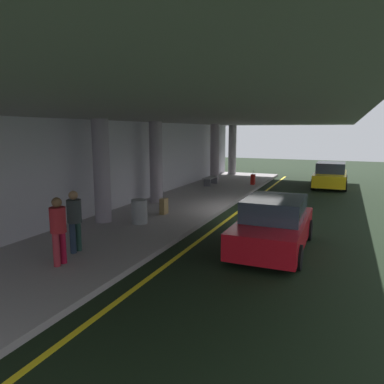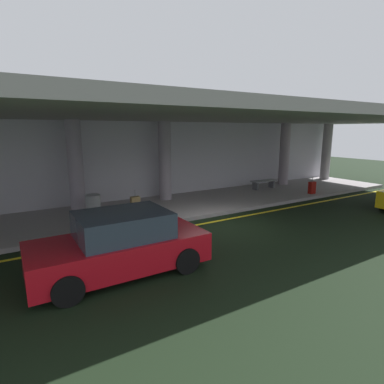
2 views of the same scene
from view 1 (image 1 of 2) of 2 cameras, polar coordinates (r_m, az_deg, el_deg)
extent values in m
plane|color=black|center=(15.28, 8.84, -3.30)|extent=(60.00, 60.00, 0.00)
cube|color=gray|center=(16.27, -1.80, -2.12)|extent=(26.00, 4.20, 0.15)
cube|color=yellow|center=(15.39, 7.20, -3.15)|extent=(26.00, 0.14, 0.01)
cylinder|color=gray|center=(13.19, -14.05, 3.18)|extent=(0.59, 0.59, 3.65)
cylinder|color=gray|center=(16.54, -5.70, 4.69)|extent=(0.59, 0.59, 3.65)
cylinder|color=gray|center=(23.85, 3.59, 6.23)|extent=(0.59, 0.59, 3.65)
cylinder|color=gray|center=(27.65, 6.37, 6.66)|extent=(0.59, 0.59, 3.65)
cube|color=gray|center=(15.74, -0.18, 11.68)|extent=(28.00, 13.20, 0.30)
cube|color=#B5B2BE|center=(17.06, -8.73, 4.52)|extent=(26.00, 0.30, 3.80)
cube|color=#B20F1A|center=(10.72, 12.67, -5.98)|extent=(4.10, 1.80, 0.70)
cube|color=#2D3847|center=(10.66, 12.90, -2.48)|extent=(2.10, 1.60, 0.60)
cylinder|color=black|center=(12.22, 9.85, -5.07)|extent=(0.64, 0.22, 0.64)
cylinder|color=black|center=(11.97, 17.84, -5.71)|extent=(0.64, 0.22, 0.64)
cylinder|color=black|center=(9.71, 6.16, -8.87)|extent=(0.64, 0.22, 0.64)
cylinder|color=black|center=(9.40, 16.27, -9.86)|extent=(0.64, 0.22, 0.64)
cube|color=yellow|center=(23.39, 20.93, 2.04)|extent=(4.10, 1.80, 0.70)
cube|color=#2D3847|center=(23.42, 21.04, 3.64)|extent=(2.10, 1.60, 0.60)
cylinder|color=black|center=(24.79, 19.07, 2.01)|extent=(0.64, 0.22, 0.64)
cylinder|color=black|center=(24.74, 22.99, 1.75)|extent=(0.64, 0.22, 0.64)
cylinder|color=black|center=(22.12, 18.56, 1.17)|extent=(0.64, 0.22, 0.64)
cylinder|color=black|center=(22.07, 22.96, 0.88)|extent=(0.64, 0.22, 0.64)
cylinder|color=#1B273A|center=(10.23, -18.29, -6.95)|extent=(0.16, 0.16, 0.82)
cylinder|color=#1A342D|center=(10.39, -17.49, -6.65)|extent=(0.16, 0.16, 0.82)
cylinder|color=#272E2F|center=(10.13, -18.10, -2.89)|extent=(0.38, 0.38, 0.62)
sphere|color=#8C6647|center=(10.05, -18.23, -0.49)|extent=(0.24, 0.24, 0.24)
cylinder|color=maroon|center=(9.40, -20.61, -8.55)|extent=(0.16, 0.16, 0.82)
cylinder|color=maroon|center=(9.55, -19.70, -8.21)|extent=(0.16, 0.16, 0.82)
cylinder|color=maroon|center=(9.28, -20.41, -4.15)|extent=(0.38, 0.38, 0.62)
sphere|color=brown|center=(9.19, -20.56, -1.54)|extent=(0.24, 0.24, 0.24)
cube|color=maroon|center=(22.32, 9.59, 1.97)|extent=(0.36, 0.22, 0.62)
cylinder|color=slate|center=(22.26, 9.62, 3.12)|extent=(0.02, 0.02, 0.28)
cube|color=#997948|center=(14.26, -4.47, -2.25)|extent=(0.36, 0.22, 0.62)
cylinder|color=slate|center=(14.18, -4.49, -0.47)|extent=(0.02, 0.02, 0.28)
cube|color=slate|center=(21.83, 2.99, 2.30)|extent=(1.60, 0.50, 0.06)
cube|color=#4C4C51|center=(21.29, 2.42, 1.46)|extent=(0.10, 0.40, 0.42)
cube|color=#4C4C51|center=(22.44, 3.53, 1.87)|extent=(0.10, 0.40, 0.42)
cylinder|color=gray|center=(12.91, -8.28, -3.07)|extent=(0.56, 0.56, 0.85)
camera|label=2|loc=(9.50, 55.59, 5.50)|focal=28.83mm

